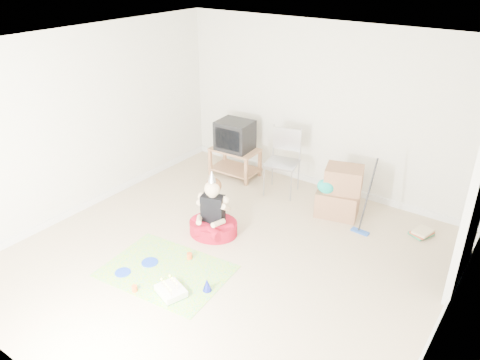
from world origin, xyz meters
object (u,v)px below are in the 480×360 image
Objects in this scene: crt_tv at (235,135)px; birthday_cake at (171,291)px; folding_chair at (282,163)px; seated_woman at (213,220)px; tv_stand at (235,160)px; cardboard_boxes at (339,192)px.

crt_tv reaches higher than birthday_cake.
folding_chair is 2.71× the size of birthday_cake.
crt_tv is at bearing 116.94° from seated_woman.
birthday_cake is (1.23, -2.91, -0.24)m from tv_stand.
seated_woman is 2.44× the size of birthday_cake.
folding_chair reaches higher than crt_tv.
cardboard_boxes is at bearing 74.52° from birthday_cake.
tv_stand is at bearing 175.00° from folding_chair.
crt_tv is 1.00m from folding_chair.
tv_stand is 1.43× the size of crt_tv.
folding_chair is at bearing 95.38° from birthday_cake.
folding_chair is 1.41× the size of cardboard_boxes.
tv_stand is 0.85× the size of seated_woman.
cardboard_boxes reaches higher than tv_stand.
cardboard_boxes is at bearing -5.49° from folding_chair.
cardboard_boxes is at bearing -5.25° from tv_stand.
crt_tv is at bearing 180.00° from tv_stand.
tv_stand is 1.08× the size of cardboard_boxes.
cardboard_boxes is (1.99, -0.18, -0.37)m from crt_tv.
tv_stand is at bearing -4.17° from crt_tv.
tv_stand is 0.76× the size of folding_chair.
birthday_cake is at bearing -71.22° from crt_tv.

